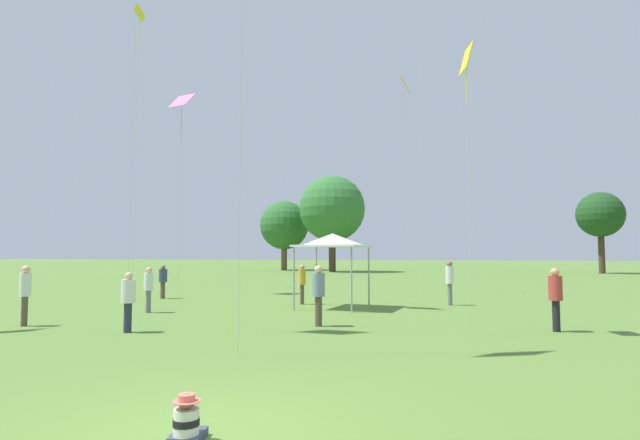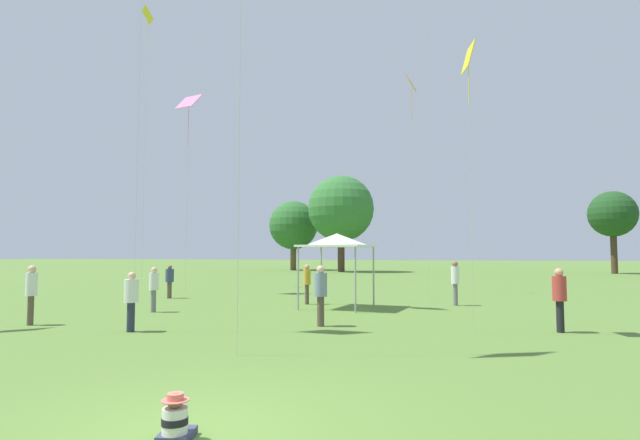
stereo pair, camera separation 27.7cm
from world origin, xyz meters
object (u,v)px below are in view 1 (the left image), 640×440
object	(u,v)px
person_standing_3	(25,289)
distant_tree_0	(284,225)
kite_1	(466,68)
person_standing_0	(163,279)
person_standing_2	(556,294)
kite_6	(405,93)
person_standing_6	(149,285)
canopy_tent	(332,241)
kite_4	(139,26)
person_standing_4	(318,290)
distant_tree_3	(332,209)
seated_toddler	(187,422)
person_standing_7	(302,280)
kite_7	(182,105)
person_standing_1	(450,278)
person_standing_5	(128,297)
distant_tree_2	(600,215)

from	to	relation	value
person_standing_3	distant_tree_0	distance (m)	49.58
kite_1	distant_tree_0	world-z (taller)	distant_tree_0
person_standing_0	person_standing_2	bearing A→B (deg)	-9.34
person_standing_0	kite_6	size ratio (longest dim) A/B	0.13
person_standing_2	person_standing_3	size ratio (longest dim) A/B	0.97
person_standing_2	kite_6	distance (m)	16.85
person_standing_2	person_standing_6	size ratio (longest dim) A/B	1.06
person_standing_3	kite_1	distance (m)	14.53
canopy_tent	kite_4	bearing A→B (deg)	149.65
person_standing_4	distant_tree_0	distance (m)	49.63
distant_tree_0	distant_tree_3	distance (m)	8.58
person_standing_2	kite_4	world-z (taller)	kite_4
seated_toddler	person_standing_7	size ratio (longest dim) A/B	0.33
person_standing_2	kite_7	xyz separation A→B (m)	(-16.76, 9.11, 9.24)
person_standing_1	kite_1	bearing A→B (deg)	-137.12
kite_1	kite_6	bearing A→B (deg)	-137.65
person_standing_6	person_standing_7	world-z (taller)	person_standing_7
person_standing_2	person_standing_4	xyz separation A→B (m)	(-6.73, -0.54, 0.02)
kite_6	person_standing_6	bearing A→B (deg)	-163.53
person_standing_0	person_standing_3	xyz separation A→B (m)	(0.82, -9.15, 0.15)
person_standing_2	distant_tree_3	world-z (taller)	distant_tree_3
person_standing_1	kite_1	xyz separation A→B (m)	(0.38, -7.65, 6.24)
canopy_tent	kite_1	distance (m)	8.71
seated_toddler	person_standing_2	distance (m)	11.60
person_standing_1	kite_1	world-z (taller)	kite_1
person_standing_1	distant_tree_0	distance (m)	44.57
person_standing_5	distant_tree_0	xyz separation A→B (m)	(-10.90, 49.17, 4.79)
person_standing_0	person_standing_5	distance (m)	10.54
person_standing_0	kite_7	size ratio (longest dim) A/B	0.15
person_standing_2	distant_tree_2	bearing A→B (deg)	-126.53
seated_toddler	distant_tree_0	xyz separation A→B (m)	(-16.44, 56.13, 5.53)
person_standing_6	canopy_tent	world-z (taller)	canopy_tent
distant_tree_3	person_standing_1	bearing A→B (deg)	-70.48
distant_tree_0	distant_tree_3	world-z (taller)	distant_tree_3
person_standing_0	kite_4	distance (m)	18.39
person_standing_2	kite_1	world-z (taller)	kite_1
person_standing_5	distant_tree_0	world-z (taller)	distant_tree_0
person_standing_1	person_standing_4	xyz separation A→B (m)	(-4.00, -7.15, -0.04)
kite_4	distant_tree_3	world-z (taller)	kite_4
person_standing_0	kite_6	bearing A→B (deg)	40.61
person_standing_6	kite_4	bearing A→B (deg)	-22.34
distant_tree_2	distant_tree_3	size ratio (longest dim) A/B	0.78
person_standing_1	canopy_tent	size ratio (longest dim) A/B	0.62
canopy_tent	kite_4	world-z (taller)	kite_4
seated_toddler	distant_tree_2	size ratio (longest dim) A/B	0.06
person_standing_6	distant_tree_0	distance (m)	46.05
person_standing_3	person_standing_2	bearing A→B (deg)	163.36
person_standing_0	person_standing_3	size ratio (longest dim) A/B	0.89
person_standing_1	person_standing_5	size ratio (longest dim) A/B	1.12
person_standing_0	person_standing_6	size ratio (longest dim) A/B	0.97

